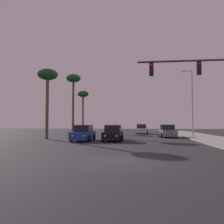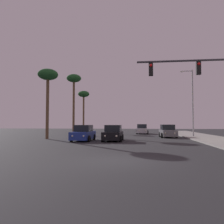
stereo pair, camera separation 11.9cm
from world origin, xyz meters
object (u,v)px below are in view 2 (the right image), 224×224
at_px(car_silver, 142,129).
at_px(car_blue, 83,134).
at_px(traffic_light_mast, 205,82).
at_px(palm_tree_mid, 74,82).
at_px(palm_tree_near, 48,78).
at_px(car_grey, 168,132).
at_px(street_lamp, 192,99).
at_px(palm_tree_far, 84,96).
at_px(car_black, 113,134).

distance_m(car_silver, car_blue, 17.08).
xyz_separation_m(traffic_light_mast, palm_tree_mid, (-15.05, 19.48, 3.98)).
bearing_deg(palm_tree_mid, palm_tree_near, -91.43).
relative_size(car_grey, street_lamp, 0.48).
distance_m(traffic_light_mast, palm_tree_near, 18.18).
bearing_deg(palm_tree_near, street_lamp, 16.91).
bearing_deg(palm_tree_far, car_blue, -76.03).
height_order(car_black, car_blue, same).
xyz_separation_m(car_black, traffic_light_mast, (7.20, -7.67, 3.93)).
bearing_deg(palm_tree_near, palm_tree_far, 91.61).
bearing_deg(car_grey, palm_tree_mid, -22.51).
distance_m(car_blue, traffic_light_mast, 13.31).
xyz_separation_m(car_blue, palm_tree_near, (-4.94, 2.11, 6.51)).
bearing_deg(palm_tree_far, car_silver, -27.72).
bearing_deg(street_lamp, car_blue, -149.88).
distance_m(car_black, street_lamp, 13.05).
distance_m(street_lamp, palm_tree_near, 18.94).
distance_m(car_blue, palm_tree_mid, 15.20).
distance_m(car_silver, traffic_light_mast, 23.78).
bearing_deg(car_black, palm_tree_mid, -55.00).
distance_m(palm_tree_near, palm_tree_mid, 10.10).
bearing_deg(traffic_light_mast, car_blue, 144.55).
bearing_deg(palm_tree_far, car_grey, -45.24).
relative_size(car_blue, street_lamp, 0.48).
xyz_separation_m(traffic_light_mast, palm_tree_far, (-15.86, 29.48, 2.85)).
bearing_deg(traffic_light_mast, car_grey, 92.59).
distance_m(street_lamp, palm_tree_far, 23.70).
bearing_deg(palm_tree_mid, car_silver, 18.02).
xyz_separation_m(traffic_light_mast, street_lamp, (2.71, 14.96, 0.43)).
distance_m(car_silver, car_grey, 9.54).
bearing_deg(palm_tree_far, palm_tree_mid, -85.36).
xyz_separation_m(car_black, street_lamp, (9.91, 7.29, 4.36)).
relative_size(car_silver, car_blue, 1.00).
height_order(palm_tree_near, palm_tree_far, palm_tree_far).
relative_size(traffic_light_mast, palm_tree_near, 0.79).
relative_size(traffic_light_mast, street_lamp, 0.73).
relative_size(car_blue, palm_tree_mid, 0.44).
xyz_separation_m(palm_tree_far, palm_tree_mid, (0.81, -10.00, 1.14)).
height_order(car_blue, traffic_light_mast, traffic_light_mast).
relative_size(car_blue, car_grey, 1.00).
xyz_separation_m(car_silver, palm_tree_mid, (-11.25, -3.66, 7.91)).
height_order(street_lamp, palm_tree_far, street_lamp).
bearing_deg(street_lamp, car_black, -143.66).
xyz_separation_m(car_grey, palm_tree_mid, (-14.41, 5.35, 7.91)).
xyz_separation_m(car_silver, palm_tree_far, (-12.06, 6.34, 6.77)).
height_order(car_silver, car_grey, same).
relative_size(car_black, palm_tree_near, 0.52).
height_order(traffic_light_mast, palm_tree_mid, palm_tree_mid).
distance_m(car_silver, palm_tree_mid, 14.23).
bearing_deg(car_silver, car_grey, 111.59).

